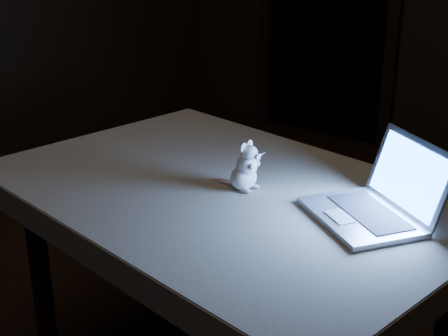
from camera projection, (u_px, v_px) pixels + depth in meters
The scene contains 4 objects.
table at pixel (227, 294), 2.05m from camera, with size 1.34×0.86×0.72m, color black, non-canonical shape.
tablecloth at pixel (253, 204), 1.91m from camera, with size 1.42×0.95×0.08m, color beige, non-canonical shape.
laptop at pixel (363, 182), 1.68m from camera, with size 0.31×0.27×0.21m, color #B0B1B5, non-canonical shape.
plush_mouse at pixel (244, 165), 1.88m from camera, with size 0.11×0.11×0.15m, color white, non-canonical shape.
Camera 1 is at (1.11, -1.46, 1.48)m, focal length 52.00 mm.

